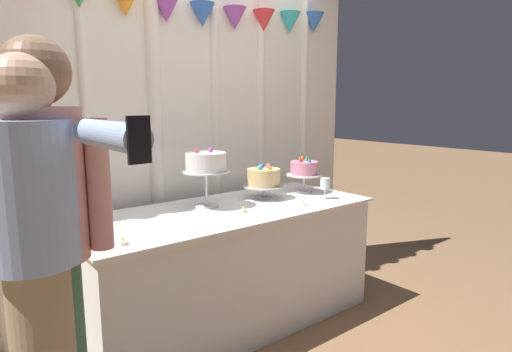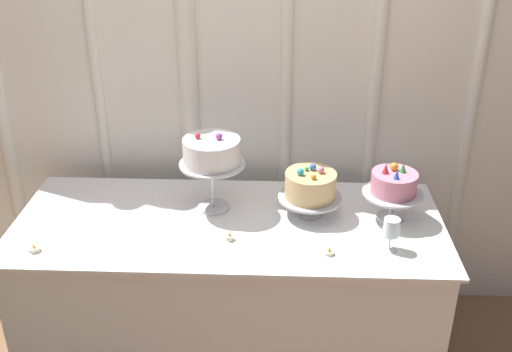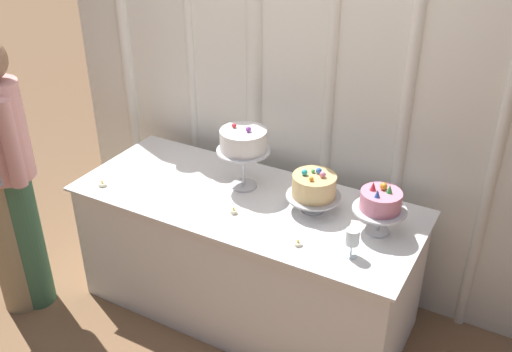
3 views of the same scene
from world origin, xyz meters
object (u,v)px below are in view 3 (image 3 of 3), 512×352
cake_display_center (314,187)px  guest_man_pink_jacket (8,166)px  tealight_near_right (298,244)px  cake_display_leftmost (243,143)px  wine_glass (352,238)px  cake_table (246,256)px  cake_display_rightmost (380,203)px  tealight_near_left (234,211)px  tealight_far_left (102,184)px

cake_display_center → guest_man_pink_jacket: (-1.55, -0.66, 0.03)m
cake_display_center → tealight_near_right: 0.36m
cake_display_leftmost → wine_glass: bearing=-22.4°
cake_table → cake_display_rightmost: cake_display_rightmost is taller
cake_table → cake_display_center: bearing=12.4°
cake_display_center → tealight_near_left: bearing=-146.2°
cake_display_center → wine_glass: 0.43m
cake_table → tealight_near_right: tealight_near_right is taller
tealight_near_left → wine_glass: bearing=-3.9°
cake_display_rightmost → cake_display_center: bearing=175.7°
guest_man_pink_jacket → cake_display_rightmost: bearing=18.2°
tealight_near_right → guest_man_pink_jacket: size_ratio=0.02×
tealight_near_right → cake_table: bearing=150.5°
cake_display_center → tealight_near_left: size_ratio=7.58×
cake_display_leftmost → tealight_near_left: bearing=-70.7°
tealight_near_right → guest_man_pink_jacket: bearing=-168.6°
tealight_far_left → tealight_near_right: tealight_far_left is taller
cake_display_center → tealight_far_left: cake_display_center is taller
cake_display_leftmost → cake_display_rightmost: (0.82, -0.06, -0.11)m
cake_display_leftmost → tealight_near_left: (0.10, -0.27, -0.27)m
wine_glass → tealight_near_right: bearing=-169.7°
tealight_near_left → cake_table: bearing=95.8°
tealight_near_left → cake_display_leftmost: bearing=109.3°
wine_glass → tealight_near_right: size_ratio=3.63×
cake_display_leftmost → tealight_far_left: bearing=-151.3°
cake_display_rightmost → tealight_far_left: size_ratio=5.82×
cake_table → cake_display_center: cake_display_center is taller
cake_table → wine_glass: bearing=-16.2°
cake_display_leftmost → cake_display_rightmost: bearing=-4.5°
cake_display_leftmost → tealight_far_left: cake_display_leftmost is taller
cake_display_leftmost → tealight_near_left: 0.39m
tealight_near_left → cake_display_rightmost: bearing=16.1°
tealight_far_left → tealight_near_right: (1.24, 0.03, -0.00)m
cake_table → guest_man_pink_jacket: size_ratio=1.17×
guest_man_pink_jacket → cake_display_center: bearing=23.0°
cake_display_rightmost → wine_glass: bearing=-99.7°
wine_glass → tealight_far_left: wine_glass is taller
cake_display_rightmost → guest_man_pink_jacket: bearing=-161.8°
cake_display_center → cake_display_rightmost: (0.37, -0.03, 0.03)m
guest_man_pink_jacket → wine_glass: bearing=11.3°
cake_display_center → tealight_far_left: size_ratio=6.11×
cake_display_leftmost → guest_man_pink_jacket: size_ratio=0.23×
tealight_far_left → tealight_near_right: size_ratio=1.17×
tealight_near_right → guest_man_pink_jacket: guest_man_pink_jacket is taller
tealight_far_left → wine_glass: bearing=2.8°
tealight_near_left → tealight_near_right: tealight_near_left is taller
tealight_near_left → guest_man_pink_jacket: bearing=-160.6°
tealight_near_left → guest_man_pink_jacket: 1.28m
tealight_near_left → tealight_near_right: 0.43m
cake_display_leftmost → wine_glass: cake_display_leftmost is taller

